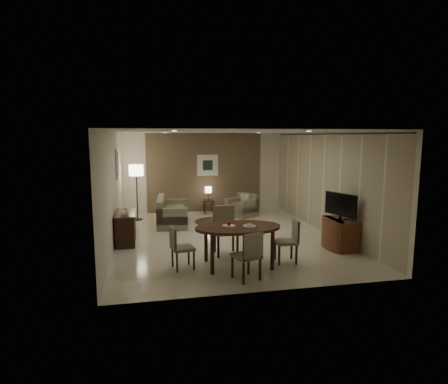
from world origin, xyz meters
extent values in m
cube|color=beige|center=(0.00, 0.00, 0.00)|extent=(5.50, 7.00, 0.00)
cube|color=white|center=(0.00, 0.00, 2.70)|extent=(5.50, 7.00, 0.00)
cube|color=brown|center=(0.00, 3.50, 1.35)|extent=(5.50, 0.00, 2.70)
cube|color=beige|center=(-2.75, 0.00, 1.35)|extent=(0.00, 7.00, 2.70)
cube|color=beige|center=(2.75, 0.00, 1.35)|extent=(0.00, 7.00, 2.70)
cube|color=brown|center=(0.00, 3.48, 1.35)|extent=(3.96, 0.03, 2.70)
cylinder|color=black|center=(2.68, 0.00, 2.64)|extent=(0.03, 6.80, 0.03)
cube|color=silver|center=(0.10, 3.46, 1.60)|extent=(0.72, 0.03, 0.72)
cube|color=black|center=(0.10, 3.44, 1.60)|extent=(0.34, 0.01, 0.34)
cube|color=silver|center=(-2.72, 1.20, 1.85)|extent=(0.03, 0.60, 0.80)
cube|color=gray|center=(-2.71, 1.20, 1.85)|extent=(0.01, 0.46, 0.64)
cylinder|color=white|center=(-1.40, -1.80, 2.69)|extent=(0.10, 0.10, 0.01)
cylinder|color=white|center=(1.40, -1.80, 2.69)|extent=(0.10, 0.10, 0.01)
cylinder|color=white|center=(-1.40, 1.80, 2.69)|extent=(0.10, 0.10, 0.01)
cylinder|color=white|center=(1.40, 1.80, 2.69)|extent=(0.10, 0.10, 0.01)
cylinder|color=white|center=(-0.38, -2.10, 0.82)|extent=(0.26, 0.26, 0.02)
cylinder|color=white|center=(0.02, -2.20, 0.82)|extent=(0.26, 0.26, 0.02)
sphere|color=maroon|center=(-0.38, -2.10, 0.87)|extent=(0.09, 0.09, 0.09)
cube|color=white|center=(0.02, -2.20, 0.84)|extent=(0.12, 0.08, 0.03)
cylinder|color=#3A3620|center=(0.06, 1.81, 0.01)|extent=(1.28, 1.28, 0.01)
camera|label=1|loc=(-1.94, -9.21, 2.58)|focal=30.00mm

